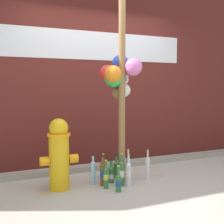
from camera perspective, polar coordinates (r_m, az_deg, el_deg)
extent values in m
plane|color=#ADA899|center=(3.68, 5.10, -14.92)|extent=(14.00, 14.00, 0.00)
cube|color=#561E19|center=(4.88, -3.28, 12.68)|extent=(10.00, 0.20, 3.82)
cube|color=silver|center=(4.67, -7.37, 12.98)|extent=(3.82, 0.01, 0.45)
cube|color=gray|center=(4.53, -0.96, -10.58)|extent=(8.00, 0.12, 0.08)
cylinder|color=olive|center=(3.71, 1.96, 7.84)|extent=(0.09, 0.09, 2.88)
sphere|color=red|center=(3.76, -0.79, 7.65)|extent=(0.21, 0.21, 0.21)
sphere|color=orange|center=(3.66, 0.25, 7.46)|extent=(0.22, 0.22, 0.22)
sphere|color=green|center=(3.73, 0.38, 6.77)|extent=(0.25, 0.25, 0.25)
sphere|color=#D66BB2|center=(3.72, 4.21, 8.82)|extent=(0.23, 0.23, 0.23)
sphere|color=blue|center=(3.87, 1.66, 9.41)|extent=(0.23, 0.23, 0.23)
sphere|color=brown|center=(3.83, 1.33, 3.73)|extent=(0.18, 0.18, 0.18)
sphere|color=brown|center=(3.83, 1.34, 5.78)|extent=(0.13, 0.13, 0.13)
sphere|color=brown|center=(3.82, 0.77, 6.36)|extent=(0.05, 0.05, 0.05)
sphere|color=brown|center=(3.85, 1.91, 6.34)|extent=(0.05, 0.05, 0.05)
sphere|color=brown|center=(3.78, 1.68, 5.79)|extent=(0.04, 0.04, 0.04)
sphere|color=silver|center=(3.84, 2.29, 4.28)|extent=(0.18, 0.18, 0.18)
sphere|color=silver|center=(3.84, 2.30, 6.35)|extent=(0.13, 0.13, 0.13)
sphere|color=silver|center=(3.82, 1.73, 6.94)|extent=(0.05, 0.05, 0.05)
sphere|color=silver|center=(3.86, 2.87, 6.92)|extent=(0.05, 0.05, 0.05)
sphere|color=#9D9992|center=(3.79, 2.66, 6.37)|extent=(0.05, 0.05, 0.05)
cylinder|color=gold|center=(3.65, -10.32, -9.72)|extent=(0.24, 0.24, 0.66)
cylinder|color=orange|center=(3.58, -10.40, -4.35)|extent=(0.28, 0.28, 0.03)
sphere|color=gold|center=(3.57, -10.42, -3.10)|extent=(0.23, 0.23, 0.23)
cylinder|color=orange|center=(3.61, -13.11, -9.40)|extent=(0.11, 0.11, 0.11)
cylinder|color=orange|center=(3.68, -7.61, -9.02)|extent=(0.11, 0.11, 0.11)
cylinder|color=#337038|center=(3.89, -0.13, -12.34)|extent=(0.08, 0.08, 0.19)
cone|color=#337038|center=(3.86, -0.13, -10.79)|extent=(0.08, 0.08, 0.03)
cylinder|color=#337038|center=(3.84, -0.13, -10.00)|extent=(0.04, 0.04, 0.08)
cylinder|color=silver|center=(3.89, -0.13, -12.45)|extent=(0.08, 0.08, 0.06)
cylinder|color=black|center=(3.83, -0.13, -9.34)|extent=(0.04, 0.04, 0.01)
cylinder|color=silver|center=(3.74, 3.25, -12.28)|extent=(0.06, 0.06, 0.28)
cone|color=silver|center=(3.70, 3.26, -10.00)|extent=(0.06, 0.06, 0.02)
cylinder|color=silver|center=(3.69, 3.26, -9.11)|extent=(0.02, 0.02, 0.09)
cylinder|color=silver|center=(3.74, 3.25, -12.10)|extent=(0.06, 0.06, 0.09)
cylinder|color=gold|center=(3.67, 3.27, -8.30)|extent=(0.03, 0.03, 0.01)
cylinder|color=#337038|center=(3.57, 1.27, -13.89)|extent=(0.07, 0.07, 0.19)
cone|color=#337038|center=(3.54, 1.27, -12.21)|extent=(0.07, 0.07, 0.03)
cylinder|color=#337038|center=(3.52, 1.28, -11.31)|extent=(0.03, 0.03, 0.09)
cylinder|color=#1E478C|center=(3.57, 1.27, -13.76)|extent=(0.07, 0.07, 0.07)
cylinder|color=gold|center=(3.51, 1.28, -10.52)|extent=(0.04, 0.04, 0.01)
cylinder|color=silver|center=(4.05, 6.97, -10.99)|extent=(0.06, 0.06, 0.28)
cone|color=silver|center=(4.01, 6.99, -8.89)|extent=(0.06, 0.06, 0.02)
cylinder|color=silver|center=(4.00, 7.00, -8.14)|extent=(0.02, 0.02, 0.08)
cylinder|color=gold|center=(3.99, 7.01, -7.47)|extent=(0.03, 0.03, 0.01)
cylinder|color=#B2DBEA|center=(4.00, 3.18, -11.16)|extent=(0.06, 0.06, 0.28)
cone|color=#B2DBEA|center=(3.96, 3.19, -9.04)|extent=(0.06, 0.06, 0.02)
cylinder|color=#B2DBEA|center=(3.95, 3.20, -8.18)|extent=(0.02, 0.02, 0.10)
cylinder|color=#1E478C|center=(4.01, 3.18, -11.49)|extent=(0.06, 0.06, 0.11)
cylinder|color=gold|center=(3.94, 3.20, -7.40)|extent=(0.03, 0.03, 0.01)
cylinder|color=#337038|center=(3.77, 1.86, -12.06)|extent=(0.07, 0.07, 0.30)
cone|color=#337038|center=(3.72, 1.87, -9.66)|extent=(0.07, 0.07, 0.03)
cylinder|color=#337038|center=(3.71, 1.87, -8.86)|extent=(0.03, 0.03, 0.08)
cylinder|color=silver|center=(3.77, 1.86, -11.97)|extent=(0.07, 0.07, 0.09)
cylinder|color=gold|center=(3.70, 1.87, -8.18)|extent=(0.03, 0.03, 0.01)
cylinder|color=#337038|center=(4.08, 0.82, -11.37)|extent=(0.07, 0.07, 0.21)
cone|color=#337038|center=(4.05, 0.82, -9.77)|extent=(0.07, 0.07, 0.03)
cylinder|color=#337038|center=(4.04, 0.82, -9.04)|extent=(0.03, 0.03, 0.08)
cylinder|color=black|center=(4.03, 0.83, -8.42)|extent=(0.04, 0.04, 0.01)
cylinder|color=brown|center=(3.99, -1.71, -11.53)|extent=(0.07, 0.07, 0.24)
cone|color=brown|center=(3.95, -1.72, -9.67)|extent=(0.07, 0.07, 0.03)
cylinder|color=brown|center=(3.94, -1.72, -8.89)|extent=(0.03, 0.03, 0.08)
cylinder|color=silver|center=(3.99, -1.71, -11.51)|extent=(0.08, 0.08, 0.06)
cylinder|color=gold|center=(3.93, -1.72, -8.23)|extent=(0.03, 0.03, 0.01)
cylinder|color=#337038|center=(3.68, -1.20, -12.89)|extent=(0.06, 0.06, 0.25)
cone|color=#337038|center=(3.64, -1.20, -10.85)|extent=(0.06, 0.06, 0.02)
cylinder|color=#337038|center=(3.62, -1.20, -10.12)|extent=(0.02, 0.02, 0.07)
cylinder|color=#D8C64C|center=(3.67, -1.20, -12.62)|extent=(0.06, 0.06, 0.07)
cylinder|color=gold|center=(3.61, -1.20, -9.47)|extent=(0.03, 0.03, 0.01)
cylinder|color=#93CCE0|center=(3.82, -3.74, -11.90)|extent=(0.06, 0.06, 0.29)
cone|color=#93CCE0|center=(3.78, -3.75, -9.65)|extent=(0.06, 0.06, 0.02)
cylinder|color=#93CCE0|center=(3.77, -3.76, -8.99)|extent=(0.03, 0.03, 0.06)
cylinder|color=black|center=(3.76, -3.76, -8.43)|extent=(0.03, 0.03, 0.01)
cylinder|color=brown|center=(3.78, -1.86, -12.29)|extent=(0.06, 0.06, 0.26)
cone|color=brown|center=(3.74, -1.86, -10.18)|extent=(0.06, 0.06, 0.03)
cylinder|color=brown|center=(3.72, -1.87, -9.37)|extent=(0.03, 0.03, 0.08)
cylinder|color=#1E478C|center=(3.77, -1.86, -11.96)|extent=(0.07, 0.07, 0.09)
cylinder|color=black|center=(3.71, -1.87, -8.66)|extent=(0.04, 0.04, 0.01)
cylinder|color=#93CCE0|center=(4.05, 2.17, -10.83)|extent=(0.07, 0.07, 0.30)
cone|color=#93CCE0|center=(4.01, 2.18, -8.61)|extent=(0.07, 0.07, 0.03)
cylinder|color=#93CCE0|center=(4.00, 2.18, -7.97)|extent=(0.03, 0.03, 0.06)
cylinder|color=#D8C64C|center=(4.06, 2.17, -10.98)|extent=(0.07, 0.07, 0.09)
cylinder|color=black|center=(3.99, 2.18, -7.43)|extent=(0.04, 0.04, 0.01)
cube|color=tan|center=(4.26, 9.34, -12.16)|extent=(0.13, 0.12, 0.01)
cube|color=#8C99B2|center=(4.12, -2.52, -12.68)|extent=(0.09, 0.14, 0.01)
cube|color=tan|center=(3.61, -12.76, -15.40)|extent=(0.15, 0.15, 0.01)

